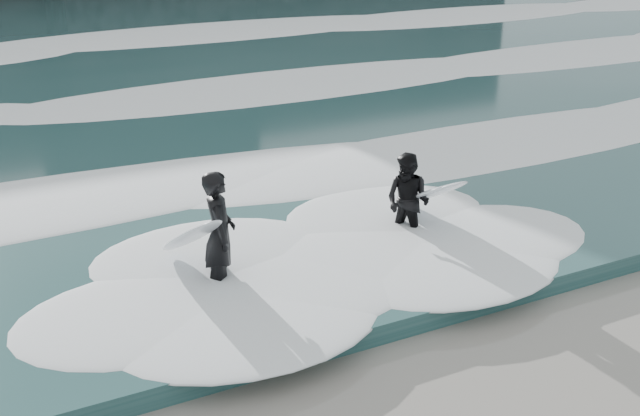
{
  "coord_description": "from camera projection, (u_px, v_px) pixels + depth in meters",
  "views": [
    {
      "loc": [
        -4.31,
        -4.42,
        5.32
      ],
      "look_at": [
        0.85,
        5.35,
        1.0
      ],
      "focal_mm": 45.0,
      "sensor_mm": 36.0,
      "label": 1
    }
  ],
  "objects": [
    {
      "name": "surfer_right",
      "position": [
        411.0,
        200.0,
        12.74
      ],
      "size": [
        1.2,
        1.96,
        1.57
      ],
      "color": "black",
      "rests_on": "ground"
    },
    {
      "name": "foam_far",
      "position": [
        35.0,
        45.0,
        27.87
      ],
      "size": [
        60.0,
        4.8,
        0.3
      ],
      "primitive_type": "ellipsoid",
      "color": "white",
      "rests_on": "sea"
    },
    {
      "name": "sea",
      "position": [
        18.0,
        37.0,
        31.27
      ],
      "size": [
        90.0,
        52.0,
        0.3
      ],
      "primitive_type": "cube",
      "color": "#244A4B",
      "rests_on": "ground"
    },
    {
      "name": "foam_mid",
      "position": [
        96.0,
        101.0,
        20.47
      ],
      "size": [
        60.0,
        4.0,
        0.24
      ],
      "primitive_type": "ellipsoid",
      "color": "white",
      "rests_on": "sea"
    },
    {
      "name": "surfer_left",
      "position": [
        215.0,
        235.0,
        11.1
      ],
      "size": [
        1.05,
        1.84,
        1.85
      ],
      "color": "black",
      "rests_on": "ground"
    },
    {
      "name": "foam_near",
      "position": [
        186.0,
        182.0,
        14.72
      ],
      "size": [
        60.0,
        3.2,
        0.2
      ],
      "primitive_type": "ellipsoid",
      "color": "white",
      "rests_on": "sea"
    }
  ]
}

